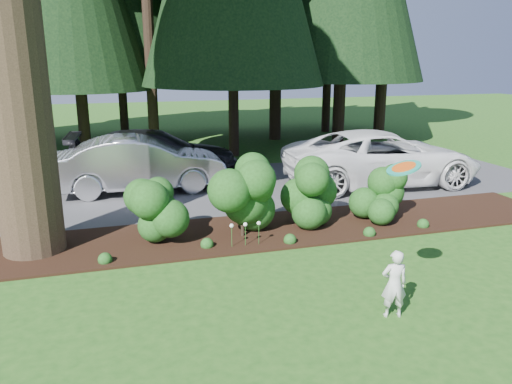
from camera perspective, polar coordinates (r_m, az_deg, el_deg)
ground at (r=8.81m, az=4.93°, el=-11.60°), size 80.00×80.00×0.00m
mulch_bed at (r=11.63m, az=-0.89°, el=-4.60°), size 16.00×2.50×0.05m
driveway at (r=15.60m, az=-5.10°, el=0.44°), size 22.00×6.00×0.03m
shrub_row at (r=11.51m, az=2.93°, el=-0.74°), size 6.53×1.60×1.61m
lily_cluster at (r=10.63m, az=-1.23°, el=-3.85°), size 0.69×0.09×0.57m
car_silver_wagon at (r=15.38m, az=-13.00°, el=3.14°), size 5.08×1.88×1.66m
car_white_suv at (r=16.29m, az=14.16°, el=3.82°), size 6.31×3.17×1.71m
car_dark_suv at (r=16.98m, az=-11.42°, el=4.24°), size 5.66×2.59×1.60m
child at (r=8.16m, az=15.51°, el=-10.08°), size 0.45×0.35×1.11m
frisbee at (r=7.56m, az=16.53°, el=2.68°), size 0.48×0.50×0.19m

